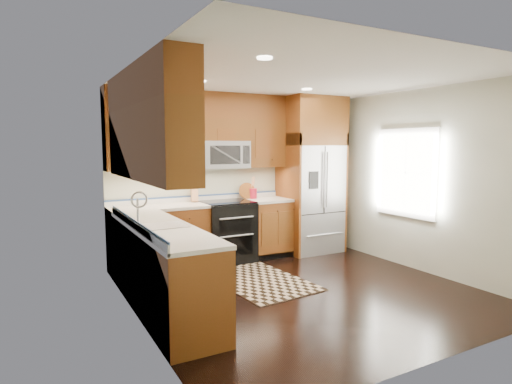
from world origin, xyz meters
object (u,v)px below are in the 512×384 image
rug (256,279)px  utensil_crock (253,191)px  knife_block (195,194)px  refrigerator (311,175)px  range (227,232)px

rug → utensil_crock: (0.58, 1.18, 1.06)m
rug → knife_block: knife_block is taller
refrigerator → rug: (-1.59, -0.98, -1.30)m
range → utensil_crock: utensil_crock is taller
refrigerator → utensil_crock: size_ratio=7.34×
rug → refrigerator: bearing=26.5°
range → rug: (-0.04, -1.02, -0.46)m
rug → knife_block: (-0.40, 1.25, 1.05)m
rug → range: bearing=82.4°
knife_block → rug: bearing=-72.4°
refrigerator → utensil_crock: (-1.01, 0.20, -0.24)m
knife_block → utensil_crock: size_ratio=0.79×
range → knife_block: bearing=151.9°
utensil_crock → refrigerator: bearing=-11.3°
range → utensil_crock: 0.82m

